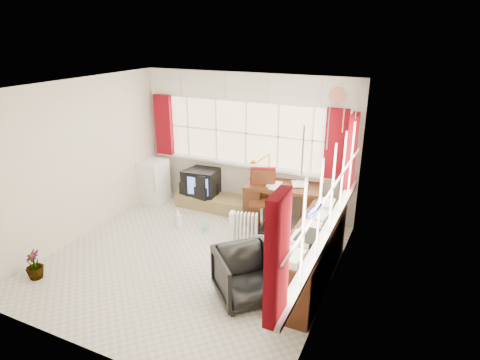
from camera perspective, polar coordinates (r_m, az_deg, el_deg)
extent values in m
plane|color=beige|center=(6.08, -6.88, -11.04)|extent=(4.00, 4.00, 0.00)
plane|color=beige|center=(7.21, 0.97, 5.15)|extent=(4.00, 0.00, 4.00)
plane|color=beige|center=(4.14, -22.29, -8.89)|extent=(4.00, 0.00, 4.00)
plane|color=beige|center=(6.77, -21.99, 2.55)|extent=(0.00, 4.00, 4.00)
plane|color=beige|center=(4.84, 13.18, -3.47)|extent=(0.00, 4.00, 4.00)
plane|color=white|center=(5.23, -8.07, 12.97)|extent=(4.00, 4.00, 0.00)
plane|color=#FFF1C9|center=(7.14, 0.92, 6.66)|extent=(3.60, 0.00, 3.60)
cube|color=white|center=(7.27, 0.76, 2.15)|extent=(3.70, 0.12, 0.05)
cube|color=white|center=(7.69, -7.39, 7.50)|extent=(0.03, 0.02, 1.10)
cube|color=white|center=(7.39, -3.40, 7.11)|extent=(0.03, 0.02, 1.10)
cube|color=white|center=(7.14, 0.88, 6.64)|extent=(0.03, 0.02, 1.10)
cube|color=white|center=(6.92, 5.45, 6.11)|extent=(0.03, 0.02, 1.10)
cube|color=white|center=(6.76, 10.27, 5.50)|extent=(0.03, 0.02, 1.10)
plane|color=#FFF1C9|center=(4.77, 13.14, -1.24)|extent=(0.00, 3.60, 3.60)
cube|color=white|center=(5.01, 12.15, -7.33)|extent=(0.12, 3.70, 0.05)
cube|color=white|center=(3.70, 8.96, -7.58)|extent=(0.02, 0.03, 1.10)
cube|color=white|center=(4.23, 11.26, -4.00)|extent=(0.02, 0.03, 1.10)
cube|color=white|center=(4.77, 13.02, -1.22)|extent=(0.02, 0.03, 1.10)
cube|color=white|center=(5.32, 14.42, 0.99)|extent=(0.02, 0.03, 1.10)
cube|color=white|center=(5.88, 15.55, 2.78)|extent=(0.02, 0.03, 1.10)
cube|color=maroon|center=(7.90, -10.78, 7.71)|extent=(0.35, 0.10, 1.15)
cube|color=maroon|center=(6.61, 13.47, 4.95)|extent=(0.35, 0.10, 1.15)
cube|color=maroon|center=(6.27, 15.57, 3.92)|extent=(0.10, 0.35, 1.15)
cube|color=maroon|center=(3.30, 5.29, -11.07)|extent=(0.10, 0.35, 1.15)
cube|color=white|center=(6.97, 0.89, 13.01)|extent=(3.95, 0.08, 0.48)
cube|color=white|center=(4.54, 13.71, 8.21)|extent=(0.08, 3.95, 0.48)
cube|color=#482211|center=(6.77, 6.22, -0.94)|extent=(1.34, 0.78, 0.06)
cube|color=#482211|center=(7.01, 2.19, -3.28)|extent=(0.36, 0.60, 0.67)
cube|color=#482211|center=(6.85, 10.11, -4.22)|extent=(0.36, 0.60, 0.67)
cube|color=white|center=(6.75, 6.23, -0.63)|extent=(0.25, 0.32, 0.02)
cube|color=white|center=(6.75, 6.23, -0.60)|extent=(0.25, 0.32, 0.02)
cube|color=white|center=(6.75, 6.23, -0.56)|extent=(0.25, 0.32, 0.02)
cube|color=white|center=(6.75, 6.24, -0.53)|extent=(0.25, 0.32, 0.02)
cylinder|color=#FFAA0A|center=(7.02, 4.12, 0.31)|extent=(0.11, 0.11, 0.02)
cylinder|color=#FFAA0A|center=(6.95, 4.16, 1.91)|extent=(0.03, 0.03, 0.41)
cone|color=#FFAA0A|center=(6.90, 4.19, 3.19)|extent=(0.19, 0.17, 0.17)
cube|color=black|center=(6.87, 3.06, -6.77)|extent=(0.54, 0.54, 0.04)
cylinder|color=silver|center=(6.77, 3.10, -5.06)|extent=(0.06, 0.06, 0.49)
cube|color=#482211|center=(6.66, 3.14, -3.14)|extent=(0.53, 0.51, 0.06)
cube|color=#482211|center=(6.75, 3.27, -0.36)|extent=(0.37, 0.17, 0.48)
cube|color=maroon|center=(6.75, 3.27, -0.21)|extent=(0.41, 0.19, 0.49)
imported|color=black|center=(5.09, 0.90, -13.41)|extent=(1.02, 1.02, 0.66)
cube|color=white|center=(6.33, 0.71, -9.12)|extent=(0.40, 0.23, 0.08)
cube|color=white|center=(6.22, -0.83, -6.68)|extent=(0.05, 0.12, 0.49)
cube|color=white|center=(6.21, -0.32, -6.73)|extent=(0.05, 0.12, 0.49)
cube|color=white|center=(6.20, 0.20, -6.78)|extent=(0.05, 0.12, 0.49)
cube|color=white|center=(6.19, 0.72, -6.83)|extent=(0.05, 0.12, 0.49)
cube|color=white|center=(6.18, 1.24, -6.88)|extent=(0.05, 0.12, 0.49)
cube|color=white|center=(6.17, 1.77, -6.93)|extent=(0.05, 0.12, 0.49)
cube|color=white|center=(6.16, 2.29, -6.99)|extent=(0.05, 0.12, 0.49)
cube|color=#482211|center=(5.46, 10.07, -10.61)|extent=(0.50, 2.00, 0.75)
cube|color=white|center=(4.59, 7.36, -10.83)|extent=(0.24, 0.32, 0.10)
cube|color=white|center=(4.92, 8.80, -8.57)|extent=(0.24, 0.32, 0.10)
cube|color=white|center=(5.26, 10.05, -6.60)|extent=(0.24, 0.32, 0.10)
cube|color=white|center=(5.61, 11.13, -4.86)|extent=(0.24, 0.32, 0.10)
cube|color=white|center=(5.97, 12.08, -3.33)|extent=(0.24, 0.32, 0.10)
cube|color=black|center=(4.93, 10.01, -8.39)|extent=(0.33, 0.41, 0.13)
cube|color=olive|center=(7.59, -3.74, -3.12)|extent=(1.40, 0.50, 0.25)
cube|color=black|center=(7.56, -5.22, -0.26)|extent=(0.57, 0.52, 0.48)
cube|color=#537DEB|center=(7.35, -6.04, -0.92)|extent=(0.40, 0.05, 0.33)
cube|color=black|center=(7.59, -5.88, -1.19)|extent=(0.70, 0.52, 0.23)
cube|color=black|center=(7.51, -5.94, 0.42)|extent=(0.64, 0.49, 0.22)
cube|color=white|center=(7.99, -12.29, -0.10)|extent=(0.49, 0.49, 0.82)
cube|color=silver|center=(7.64, -12.13, -0.09)|extent=(0.02, 0.02, 0.44)
imported|color=white|center=(6.93, -8.84, -5.38)|extent=(0.17, 0.17, 0.33)
imported|color=#94DCCE|center=(6.80, -4.86, -6.33)|extent=(0.13, 0.13, 0.20)
imported|color=black|center=(6.18, -27.22, -10.67)|extent=(0.30, 0.30, 0.41)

